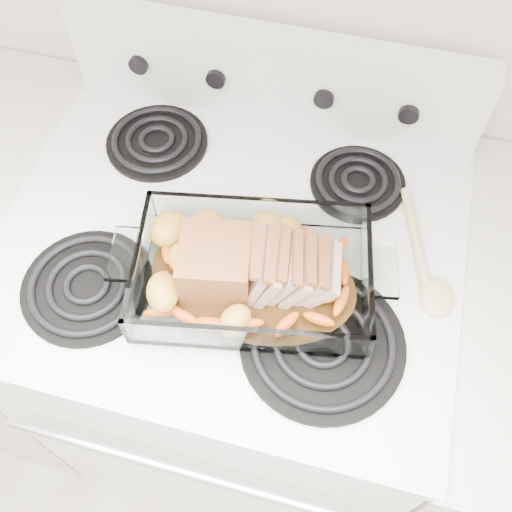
# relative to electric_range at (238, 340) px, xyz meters

# --- Properties ---
(electric_range) EXTENTS (0.78, 0.70, 1.12)m
(electric_range) POSITION_rel_electric_range_xyz_m (0.00, 0.00, 0.00)
(electric_range) COLOR white
(electric_range) RESTS_ON ground
(baking_dish) EXTENTS (0.36, 0.24, 0.07)m
(baking_dish) POSITION_rel_electric_range_xyz_m (0.06, -0.09, 0.48)
(baking_dish) COLOR white
(baking_dish) RESTS_ON electric_range
(pork_roast) EXTENTS (0.24, 0.11, 0.09)m
(pork_roast) POSITION_rel_electric_range_xyz_m (0.05, -0.09, 0.51)
(pork_roast) COLOR brown
(pork_roast) RESTS_ON baking_dish
(roast_vegetables) EXTENTS (0.34, 0.19, 0.04)m
(roast_vegetables) POSITION_rel_electric_range_xyz_m (0.06, -0.05, 0.49)
(roast_vegetables) COLOR #E15118
(roast_vegetables) RESTS_ON baking_dish
(wooden_spoon) EXTENTS (0.11, 0.24, 0.02)m
(wooden_spoon) POSITION_rel_electric_range_xyz_m (0.33, 0.00, 0.46)
(wooden_spoon) COLOR beige
(wooden_spoon) RESTS_ON electric_range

